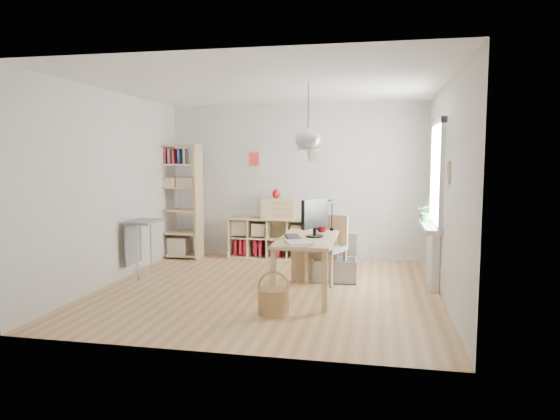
% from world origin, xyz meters
% --- Properties ---
extents(ground, '(4.50, 4.50, 0.00)m').
position_xyz_m(ground, '(0.00, 0.00, 0.00)').
color(ground, tan).
rests_on(ground, ground).
extents(room_shell, '(4.50, 4.50, 4.50)m').
position_xyz_m(room_shell, '(0.55, -0.15, 2.00)').
color(room_shell, white).
rests_on(room_shell, ground).
extents(window_unit, '(0.07, 1.16, 1.46)m').
position_xyz_m(window_unit, '(2.23, 0.60, 1.55)').
color(window_unit, white).
rests_on(window_unit, ground).
extents(radiator, '(0.10, 0.80, 0.80)m').
position_xyz_m(radiator, '(2.19, 0.60, 0.40)').
color(radiator, white).
rests_on(radiator, ground).
extents(windowsill, '(0.22, 1.20, 0.06)m').
position_xyz_m(windowsill, '(2.14, 0.60, 0.83)').
color(windowsill, white).
rests_on(windowsill, radiator).
extents(desk, '(0.70, 1.50, 0.75)m').
position_xyz_m(desk, '(0.55, -0.15, 0.66)').
color(desk, tan).
rests_on(desk, ground).
extents(cube_shelf, '(1.40, 0.38, 0.72)m').
position_xyz_m(cube_shelf, '(-0.47, 2.08, 0.30)').
color(cube_shelf, '#CDB787').
rests_on(cube_shelf, ground).
extents(tall_bookshelf, '(0.80, 0.38, 2.00)m').
position_xyz_m(tall_bookshelf, '(-2.04, 1.80, 1.09)').
color(tall_bookshelf, tan).
rests_on(tall_bookshelf, ground).
extents(side_table, '(0.40, 0.55, 0.85)m').
position_xyz_m(side_table, '(-2.04, 0.35, 0.67)').
color(side_table, gray).
rests_on(side_table, ground).
extents(chair, '(0.61, 0.61, 0.95)m').
position_xyz_m(chair, '(0.75, 0.54, 0.54)').
color(chair, gray).
rests_on(chair, ground).
extents(wicker_basket, '(0.36, 0.36, 0.49)m').
position_xyz_m(wicker_basket, '(0.29, -1.02, 0.16)').
color(wicker_basket, tan).
rests_on(wicker_basket, ground).
extents(storage_chest, '(0.66, 0.73, 0.67)m').
position_xyz_m(storage_chest, '(0.84, 0.71, 0.22)').
color(storage_chest, silver).
rests_on(storage_chest, ground).
extents(monitor, '(0.28, 0.54, 0.50)m').
position_xyz_m(monitor, '(0.64, -0.09, 1.03)').
color(monitor, black).
rests_on(monitor, desk).
extents(keyboard, '(0.29, 0.48, 0.02)m').
position_xyz_m(keyboard, '(0.37, -0.21, 0.76)').
color(keyboard, black).
rests_on(keyboard, desk).
extents(task_lamp, '(0.39, 0.14, 0.41)m').
position_xyz_m(task_lamp, '(0.61, 0.47, 1.03)').
color(task_lamp, black).
rests_on(task_lamp, desk).
extents(yarn_ball, '(0.16, 0.16, 0.16)m').
position_xyz_m(yarn_ball, '(0.68, 0.32, 0.83)').
color(yarn_ball, '#43080D').
rests_on(yarn_ball, desk).
extents(paper_tray, '(0.38, 0.42, 0.03)m').
position_xyz_m(paper_tray, '(0.51, -0.67, 0.77)').
color(paper_tray, white).
rests_on(paper_tray, desk).
extents(drawer_chest, '(0.62, 0.32, 0.34)m').
position_xyz_m(drawer_chest, '(-0.27, 2.04, 0.89)').
color(drawer_chest, '#CDB787').
rests_on(drawer_chest, cube_shelf).
extents(red_vase, '(0.13, 0.13, 0.16)m').
position_xyz_m(red_vase, '(-0.31, 2.04, 1.14)').
color(red_vase, maroon).
rests_on(red_vase, drawer_chest).
extents(potted_plant, '(0.28, 0.25, 0.29)m').
position_xyz_m(potted_plant, '(2.12, 0.91, 1.01)').
color(potted_plant, '#2A6626').
rests_on(potted_plant, windowsill).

